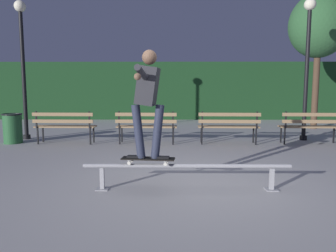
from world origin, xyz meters
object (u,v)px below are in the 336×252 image
object	(u,v)px
park_bench_right_center	(229,124)
lamp_post_right	(308,52)
tree_far_right	(319,26)
park_bench_leftmost	(65,124)
park_bench_left_center	(146,124)
lamp_post_left	(22,52)
park_bench_rightmost	(311,124)
skateboard	(148,159)
grind_rail	(187,169)
skateboarder	(148,95)
trash_can	(13,128)

from	to	relation	value
park_bench_right_center	lamp_post_right	xyz separation A→B (m)	(2.27, 0.71, 1.94)
park_bench_right_center	tree_far_right	distance (m)	5.79
park_bench_leftmost	lamp_post_right	bearing A→B (deg)	6.11
park_bench_left_center	lamp_post_right	bearing A→B (deg)	9.05
lamp_post_right	lamp_post_left	bearing A→B (deg)	179.26
tree_far_right	lamp_post_right	xyz separation A→B (m)	(-1.40, -2.54, -1.15)
park_bench_left_center	lamp_post_left	xyz separation A→B (m)	(-3.56, 0.81, 1.94)
park_bench_leftmost	park_bench_rightmost	bearing A→B (deg)	0.00
skateboard	lamp_post_left	size ratio (longest dim) A/B	0.20
park_bench_right_center	lamp_post_right	world-z (taller)	lamp_post_right
park_bench_rightmost	park_bench_right_center	bearing A→B (deg)	180.00
grind_rail	lamp_post_right	world-z (taller)	lamp_post_right
skateboarder	trash_can	bearing A→B (deg)	135.00
grind_rail	trash_can	xyz separation A→B (m)	(-4.50, 3.93, 0.11)
park_bench_rightmost	lamp_post_right	size ratio (longest dim) A/B	0.41
trash_can	tree_far_right	bearing A→B (deg)	18.35
grind_rail	lamp_post_left	size ratio (longest dim) A/B	0.78
skateboard	tree_far_right	distance (m)	9.51
skateboarder	park_bench_leftmost	size ratio (longest dim) A/B	0.97
lamp_post_right	skateboarder	bearing A→B (deg)	-132.28
lamp_post_left	skateboarder	bearing A→B (deg)	-50.07
grind_rail	skateboarder	world-z (taller)	skateboarder
park_bench_leftmost	trash_can	size ratio (longest dim) A/B	2.02
skateboard	park_bench_leftmost	world-z (taller)	park_bench_leftmost
skateboarder	park_bench_left_center	xyz separation A→B (m)	(-0.32, 3.82, -0.86)
grind_rail	trash_can	distance (m)	5.97
park_bench_right_center	skateboarder	bearing A→B (deg)	-115.86
trash_can	skateboarder	bearing A→B (deg)	-45.00
skateboarder	park_bench_leftmost	xyz separation A→B (m)	(-2.49, 3.82, -0.86)
park_bench_leftmost	trash_can	xyz separation A→B (m)	(-1.44, 0.11, -0.12)
park_bench_rightmost	trash_can	world-z (taller)	park_bench_rightmost
trash_can	park_bench_left_center	bearing A→B (deg)	-1.75
skateboard	tree_far_right	world-z (taller)	tree_far_right
park_bench_leftmost	skateboarder	bearing A→B (deg)	-56.93
grind_rail	park_bench_right_center	xyz separation A→B (m)	(1.29, 3.82, 0.23)
tree_far_right	trash_can	bearing A→B (deg)	-161.65
park_bench_rightmost	tree_far_right	distance (m)	4.72
park_bench_rightmost	tree_far_right	xyz separation A→B (m)	(1.49, 3.24, 3.09)
trash_can	park_bench_leftmost	bearing A→B (deg)	-4.38
park_bench_left_center	tree_far_right	size ratio (longest dim) A/B	0.34
tree_far_right	park_bench_leftmost	bearing A→B (deg)	-157.94
trash_can	park_bench_right_center	bearing A→B (deg)	-1.10
tree_far_right	park_bench_rightmost	bearing A→B (deg)	-114.71
grind_rail	park_bench_leftmost	bearing A→B (deg)	128.63
skateboard	lamp_post_left	xyz separation A→B (m)	(-3.87, 4.63, 2.02)
park_bench_right_center	lamp_post_left	size ratio (longest dim) A/B	0.41
lamp_post_left	park_bench_leftmost	bearing A→B (deg)	-30.27
park_bench_leftmost	tree_far_right	xyz separation A→B (m)	(8.00, 3.24, 3.09)
park_bench_left_center	tree_far_right	world-z (taller)	tree_far_right
park_bench_right_center	park_bench_rightmost	distance (m)	2.17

